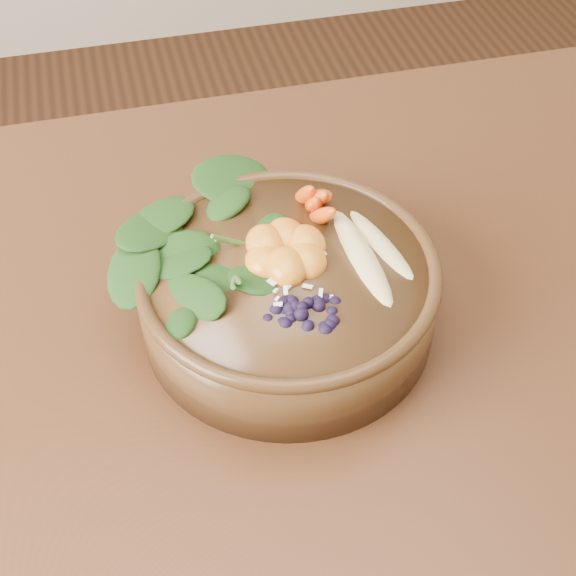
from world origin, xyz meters
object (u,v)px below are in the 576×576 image
dining_table (282,405)px  kale_heap (228,216)px  mandarin_cluster (286,242)px  stoneware_bowl (288,295)px  blueberry_pile (307,297)px  banana_halves (372,239)px  carrot_cluster (321,175)px

dining_table → kale_heap: (-0.03, 0.09, 0.19)m
mandarin_cluster → dining_table: bearing=-108.1°
stoneware_bowl → dining_table: bearing=-113.3°
kale_heap → blueberry_pile: size_ratio=1.42×
dining_table → banana_halves: size_ratio=9.90×
stoneware_bowl → kale_heap: bearing=126.0°
stoneware_bowl → banana_halves: 0.10m
dining_table → banana_halves: 0.21m
stoneware_bowl → blueberry_pile: (0.00, -0.06, 0.06)m
carrot_cluster → mandarin_cluster: (-0.05, -0.06, -0.02)m
stoneware_bowl → carrot_cluster: bearing=55.5°
banana_halves → mandarin_cluster: bearing=170.3°
kale_heap → dining_table: bearing=-72.7°
banana_halves → mandarin_cluster: (-0.08, 0.01, 0.00)m
banana_halves → mandarin_cluster: size_ratio=1.78×
blueberry_pile → dining_table: bearing=122.9°
dining_table → stoneware_bowl: bearing=66.7°
dining_table → mandarin_cluster: mandarin_cluster is taller
stoneware_bowl → banana_halves: bearing=1.9°
kale_heap → stoneware_bowl: bearing=-54.0°
banana_halves → kale_heap: bearing=156.5°
carrot_cluster → banana_halves: carrot_cluster is taller
stoneware_bowl → kale_heap: size_ratio=1.53×
stoneware_bowl → blueberry_pile: bearing=-88.0°
dining_table → blueberry_pile: bearing=-57.1°
dining_table → mandarin_cluster: bearing=71.9°
carrot_cluster → dining_table: bearing=-120.5°
dining_table → mandarin_cluster: size_ratio=17.62×
stoneware_bowl → mandarin_cluster: mandarin_cluster is taller
stoneware_bowl → blueberry_pile: blueberry_pile is taller
dining_table → stoneware_bowl: size_ratio=5.59×
mandarin_cluster → blueberry_pile: bearing=-90.1°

